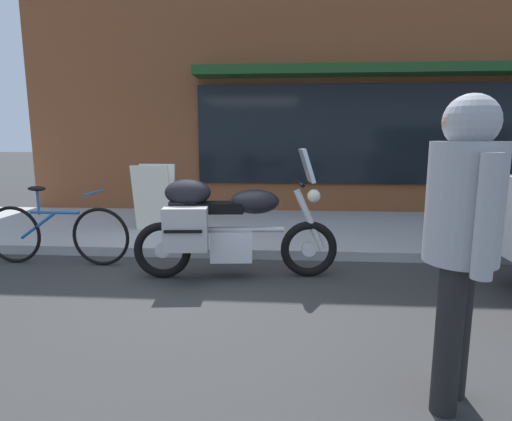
% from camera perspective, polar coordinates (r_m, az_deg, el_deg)
% --- Properties ---
extents(ground_plane, '(80.00, 80.00, 0.00)m').
position_cam_1_polar(ground_plane, '(4.06, -10.17, -11.71)').
color(ground_plane, '#323232').
extents(touring_motorcycle, '(2.18, 0.81, 1.38)m').
position_cam_1_polar(touring_motorcycle, '(4.39, -4.50, -1.83)').
color(touring_motorcycle, black).
rests_on(touring_motorcycle, ground_plane).
extents(parked_bicycle, '(1.78, 0.48, 0.94)m').
position_cam_1_polar(parked_bicycle, '(5.46, -25.77, -2.81)').
color(parked_bicycle, black).
rests_on(parked_bicycle, ground_plane).
extents(pedestrian_walking, '(0.40, 0.56, 1.71)m').
position_cam_1_polar(pedestrian_walking, '(2.44, 26.50, -0.97)').
color(pedestrian_walking, black).
rests_on(pedestrian_walking, ground_plane).
extents(sandwich_board_sign, '(0.55, 0.42, 0.98)m').
position_cam_1_polar(sandwich_board_sign, '(6.37, -13.79, 1.74)').
color(sandwich_board_sign, silver).
rests_on(sandwich_board_sign, sidewalk_curb).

